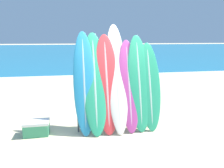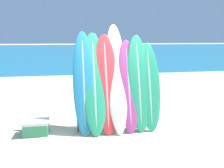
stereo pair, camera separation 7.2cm
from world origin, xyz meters
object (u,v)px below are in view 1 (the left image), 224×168
(surfboard_slot_5, at_px, (139,83))
(person_near_water, at_px, (111,61))
(surfboard_slot_0, at_px, (84,83))
(surfboard_slot_4, at_px, (129,85))
(person_mid_beach, at_px, (119,64))
(surfboard_slot_3, at_px, (117,77))
(surfboard_slot_2, at_px, (107,83))
(surfboard_slot_1, at_px, (95,83))
(cooler_box, at_px, (37,128))
(surfboard_rack, at_px, (118,109))
(surfboard_slot_6, at_px, (150,86))

(surfboard_slot_5, distance_m, person_near_water, 6.24)
(surfboard_slot_0, bearing_deg, surfboard_slot_4, -1.18)
(surfboard_slot_5, height_order, person_mid_beach, surfboard_slot_5)
(surfboard_slot_4, xyz_separation_m, surfboard_slot_5, (0.25, 0.00, 0.06))
(surfboard_slot_5, bearing_deg, surfboard_slot_4, -178.83)
(surfboard_slot_3, bearing_deg, surfboard_slot_2, -167.98)
(surfboard_slot_1, height_order, person_mid_beach, surfboard_slot_1)
(surfboard_slot_2, distance_m, person_mid_beach, 5.00)
(surfboard_slot_2, xyz_separation_m, cooler_box, (-1.62, -0.04, -0.97))
(surfboard_slot_4, height_order, person_near_water, surfboard_slot_4)
(surfboard_rack, relative_size, surfboard_slot_2, 0.85)
(surfboard_slot_2, xyz_separation_m, person_mid_beach, (1.33, 4.81, -0.16))
(surfboard_rack, bearing_deg, surfboard_slot_3, 94.35)
(surfboard_slot_4, relative_size, person_near_water, 1.20)
(surfboard_slot_2, distance_m, cooler_box, 1.89)
(surfboard_rack, bearing_deg, surfboard_slot_0, 176.69)
(surfboard_slot_3, xyz_separation_m, person_mid_beach, (1.08, 4.76, -0.28))
(surfboard_slot_0, height_order, cooler_box, surfboard_slot_0)
(surfboard_slot_1, bearing_deg, person_near_water, 76.95)
(surfboard_rack, xyz_separation_m, surfboard_slot_0, (-0.78, 0.05, 0.66))
(surfboard_rack, bearing_deg, surfboard_slot_1, 173.83)
(surfboard_slot_1, relative_size, surfboard_slot_2, 1.02)
(surfboard_slot_5, bearing_deg, surfboard_slot_0, 179.27)
(surfboard_slot_6, height_order, cooler_box, surfboard_slot_6)
(surfboard_slot_0, height_order, surfboard_slot_5, surfboard_slot_0)
(surfboard_slot_0, distance_m, surfboard_slot_6, 1.56)
(surfboard_slot_6, bearing_deg, surfboard_slot_5, 174.66)
(surfboard_slot_2, xyz_separation_m, surfboard_slot_6, (1.03, -0.04, -0.10))
(surfboard_rack, distance_m, surfboard_slot_6, 0.94)
(surfboard_rack, relative_size, person_mid_beach, 1.08)
(person_mid_beach, bearing_deg, surfboard_slot_2, -17.05)
(surfboard_slot_5, bearing_deg, surfboard_slot_6, -5.34)
(surfboard_slot_1, bearing_deg, surfboard_rack, -6.17)
(person_near_water, bearing_deg, surfboard_slot_1, 98.99)
(surfboard_rack, xyz_separation_m, cooler_box, (-1.88, 0.01, -0.33))
(surfboard_slot_1, height_order, surfboard_slot_5, surfboard_slot_1)
(surfboard_rack, distance_m, surfboard_slot_0, 1.03)
(surfboard_slot_5, xyz_separation_m, cooler_box, (-2.39, -0.02, -0.96))
(surfboard_slot_1, xyz_separation_m, surfboard_slot_5, (1.05, -0.03, -0.03))
(person_mid_beach, bearing_deg, surfboard_rack, -14.04)
(surfboard_slot_0, relative_size, surfboard_slot_3, 0.93)
(surfboard_rack, height_order, surfboard_slot_6, surfboard_slot_6)
(surfboard_slot_6, bearing_deg, surfboard_slot_3, 172.86)
(surfboard_slot_1, xyz_separation_m, surfboard_slot_3, (0.53, 0.04, 0.10))
(surfboard_slot_1, height_order, person_near_water, surfboard_slot_1)
(surfboard_slot_4, relative_size, surfboard_slot_6, 1.03)
(surfboard_slot_4, height_order, person_mid_beach, surfboard_slot_4)
(surfboard_slot_1, relative_size, surfboard_slot_3, 0.92)
(person_near_water, bearing_deg, surfboard_slot_2, 101.47)
(surfboard_rack, height_order, surfboard_slot_0, surfboard_slot_0)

